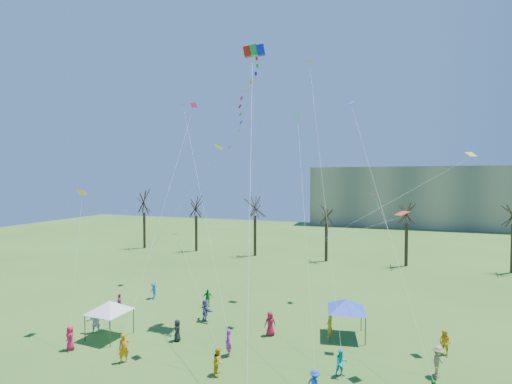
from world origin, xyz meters
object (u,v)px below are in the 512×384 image
(canopy_tent_blue, at_px, (346,304))
(distant_building, at_px, (433,197))
(big_box_kite, at_px, (247,104))
(canopy_tent_white, at_px, (110,306))

(canopy_tent_blue, bearing_deg, distant_building, 77.74)
(big_box_kite, xyz_separation_m, canopy_tent_blue, (7.87, 0.14, -15.47))
(distant_building, distance_m, canopy_tent_white, 84.71)
(canopy_tent_white, height_order, canopy_tent_blue, canopy_tent_blue)
(big_box_kite, bearing_deg, distant_building, 71.97)
(big_box_kite, relative_size, canopy_tent_blue, 6.41)
(distant_building, height_order, big_box_kite, big_box_kite)
(canopy_tent_white, xyz_separation_m, canopy_tent_blue, (16.81, 5.83, 0.09))
(big_box_kite, distance_m, canopy_tent_white, 18.83)
(canopy_tent_blue, bearing_deg, big_box_kite, -178.95)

